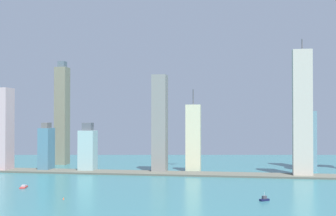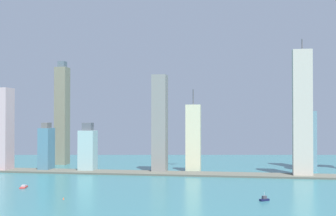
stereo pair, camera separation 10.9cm
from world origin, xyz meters
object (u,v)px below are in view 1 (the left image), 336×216
(skyscraper_9, at_px, (302,113))
(boat_0, at_px, (264,199))
(skyscraper_0, at_px, (310,141))
(skyscraper_3, at_px, (160,124))
(channel_buoy_1, at_px, (63,198))
(skyscraper_1, at_px, (88,149))
(skyscraper_7, at_px, (193,138))
(boat_2, at_px, (24,187))
(skyscraper_6, at_px, (46,148))
(skyscraper_2, at_px, (301,125))
(skyscraper_10, at_px, (62,115))
(channel_buoy_2, at_px, (24,187))
(skyscraper_5, at_px, (2,129))

(skyscraper_9, distance_m, boat_0, 218.27)
(skyscraper_0, bearing_deg, skyscraper_3, -164.48)
(channel_buoy_1, bearing_deg, skyscraper_1, 103.82)
(skyscraper_0, xyz_separation_m, skyscraper_3, (-208.98, -58.03, 25.19))
(skyscraper_7, xyz_separation_m, boat_2, (-164.51, -185.69, -46.62))
(skyscraper_6, bearing_deg, channel_buoy_1, -62.58)
(skyscraper_0, distance_m, skyscraper_3, 218.34)
(skyscraper_7, xyz_separation_m, channel_buoy_1, (-92.31, -250.43, -46.67))
(skyscraper_3, bearing_deg, skyscraper_6, -178.26)
(boat_0, bearing_deg, skyscraper_3, 85.77)
(skyscraper_0, xyz_separation_m, channel_buoy_1, (-256.00, -292.83, -42.06))
(skyscraper_2, relative_size, skyscraper_10, 0.79)
(skyscraper_3, height_order, skyscraper_7, skyscraper_3)
(channel_buoy_2, bearing_deg, skyscraper_9, 26.78)
(channel_buoy_1, bearing_deg, skyscraper_2, 53.23)
(skyscraper_0, distance_m, channel_buoy_1, 391.22)
(skyscraper_9, bearing_deg, skyscraper_3, 175.61)
(skyscraper_1, height_order, boat_2, skyscraper_1)
(skyscraper_2, height_order, skyscraper_5, skyscraper_2)
(boat_2, distance_m, channel_buoy_2, 1.71)
(skyscraper_5, distance_m, channel_buoy_2, 196.25)
(skyscraper_7, bearing_deg, skyscraper_3, -160.95)
(skyscraper_5, distance_m, boat_0, 417.66)
(skyscraper_0, bearing_deg, skyscraper_9, -103.02)
(skyscraper_0, distance_m, skyscraper_1, 319.02)
(skyscraper_2, bearing_deg, skyscraper_10, -178.67)
(skyscraper_3, height_order, boat_0, skyscraper_3)
(skyscraper_0, xyz_separation_m, skyscraper_6, (-375.18, -63.08, -10.77))
(skyscraper_7, height_order, channel_buoy_2, skyscraper_7)
(skyscraper_0, bearing_deg, channel_buoy_2, -144.96)
(boat_0, xyz_separation_m, channel_buoy_1, (-186.10, -24.42, -0.73))
(skyscraper_2, distance_m, skyscraper_5, 444.85)
(boat_2, bearing_deg, skyscraper_3, -50.40)
(skyscraper_7, height_order, boat_0, skyscraper_7)
(skyscraper_7, distance_m, skyscraper_10, 239.61)
(skyscraper_5, bearing_deg, skyscraper_2, 15.24)
(skyscraper_1, distance_m, channel_buoy_1, 238.36)
(skyscraper_1, height_order, skyscraper_6, skyscraper_1)
(boat_0, bearing_deg, skyscraper_9, 37.13)
(skyscraper_6, bearing_deg, skyscraper_0, 9.54)
(skyscraper_3, bearing_deg, skyscraper_1, -177.11)
(skyscraper_1, bearing_deg, skyscraper_0, 11.44)
(skyscraper_9, bearing_deg, channel_buoy_1, -137.38)
(skyscraper_10, height_order, channel_buoy_2, skyscraper_10)
(skyscraper_0, xyz_separation_m, skyscraper_9, (-16.83, -72.78, 39.64))
(boat_2, bearing_deg, channel_buoy_1, -147.25)
(skyscraper_0, relative_size, channel_buoy_2, 32.09)
(skyscraper_5, xyz_separation_m, skyscraper_6, (61.63, 14.41, -27.44))
(skyscraper_5, height_order, skyscraper_6, skyscraper_5)
(skyscraper_9, height_order, skyscraper_10, skyscraper_9)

